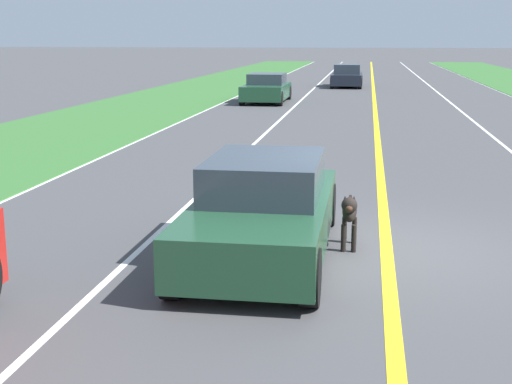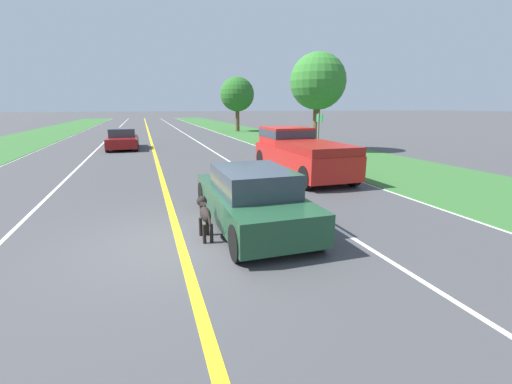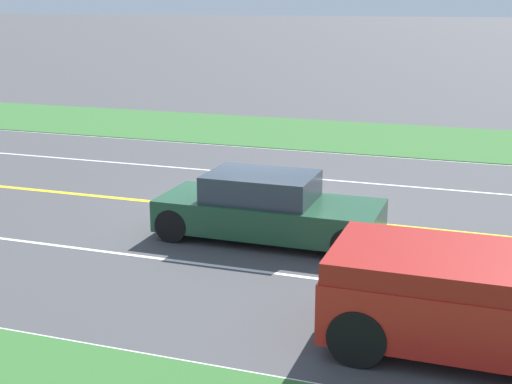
# 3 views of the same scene
# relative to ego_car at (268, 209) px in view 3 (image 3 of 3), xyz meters

# --- Properties ---
(ground_plane) EXTENTS (400.00, 400.00, 0.00)m
(ground_plane) POSITION_rel_ego_car_xyz_m (-1.71, -0.56, -0.64)
(ground_plane) COLOR #424244
(centre_divider_line) EXTENTS (0.18, 160.00, 0.01)m
(centre_divider_line) POSITION_rel_ego_car_xyz_m (-1.71, -0.56, -0.64)
(centre_divider_line) COLOR yellow
(centre_divider_line) RESTS_ON ground
(lane_edge_line_right) EXTENTS (0.14, 160.00, 0.01)m
(lane_edge_line_right) POSITION_rel_ego_car_xyz_m (5.29, -0.56, -0.64)
(lane_edge_line_right) COLOR white
(lane_edge_line_right) RESTS_ON ground
(lane_edge_line_left) EXTENTS (0.14, 160.00, 0.01)m
(lane_edge_line_left) POSITION_rel_ego_car_xyz_m (-8.71, -0.56, -0.64)
(lane_edge_line_left) COLOR white
(lane_edge_line_left) RESTS_ON ground
(lane_dash_same_dir) EXTENTS (0.10, 160.00, 0.01)m
(lane_dash_same_dir) POSITION_rel_ego_car_xyz_m (1.79, -0.56, -0.64)
(lane_dash_same_dir) COLOR white
(lane_dash_same_dir) RESTS_ON ground
(lane_dash_oncoming) EXTENTS (0.10, 160.00, 0.01)m
(lane_dash_oncoming) POSITION_rel_ego_car_xyz_m (-5.21, -0.56, -0.64)
(lane_dash_oncoming) COLOR white
(lane_dash_oncoming) RESTS_ON ground
(grass_verge_left) EXTENTS (6.00, 160.00, 0.03)m
(grass_verge_left) POSITION_rel_ego_car_xyz_m (-11.71, -0.56, -0.63)
(grass_verge_left) COLOR #33662D
(grass_verge_left) RESTS_ON ground
(ego_car) EXTENTS (1.82, 4.51, 1.37)m
(ego_car) POSITION_rel_ego_car_xyz_m (0.00, 0.00, 0.00)
(ego_car) COLOR #1E472D
(ego_car) RESTS_ON ground
(dog) EXTENTS (0.22, 1.15, 0.85)m
(dog) POSITION_rel_ego_car_xyz_m (-1.17, -0.47, -0.10)
(dog) COLOR black
(dog) RESTS_ON ground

